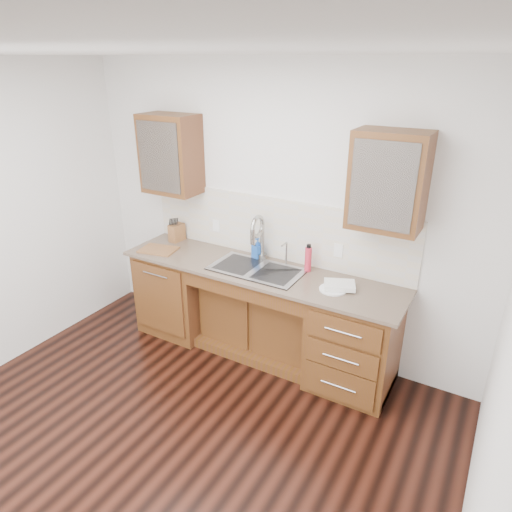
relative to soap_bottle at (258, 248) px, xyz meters
The scene contains 25 objects.
ground 1.97m from the soap_bottle, 85.70° to the right, with size 4.00×3.50×0.10m, color black.
ceiling 2.40m from the soap_bottle, 85.70° to the right, with size 4.00×3.50×0.10m, color white.
wall_back 0.39m from the soap_bottle, 50.23° to the left, with size 4.00×0.10×2.70m, color white.
base_cabinet_left 1.03m from the soap_bottle, 165.68° to the right, with size 0.70×0.62×0.88m, color #593014.
base_cabinet_center 0.68m from the soap_bottle, 44.18° to the right, with size 1.20×0.44×0.70m, color #593014.
base_cabinet_right 1.24m from the soap_bottle, 11.10° to the right, with size 0.70×0.62×0.88m, color #593014.
countertop 0.28m from the soap_bottle, 61.17° to the right, with size 2.70×0.65×0.03m, color #84705B.
backsplash 0.25m from the soap_bottle, 35.39° to the left, with size 2.70×0.02×0.59m, color beige.
sink 0.33m from the soap_bottle, 62.70° to the right, with size 0.84×0.46×0.19m, color #9E9EA5.
faucet 0.11m from the soap_bottle, 11.19° to the right, with size 0.04×0.04×0.40m, color #999993.
filter_tap 0.30m from the soap_bottle, ahead, with size 0.02×0.02×0.24m, color #999993.
upper_cabinet_left 1.23m from the soap_bottle, behind, with size 0.55×0.34×0.75m, color #593014.
upper_cabinet_right 1.43m from the soap_bottle, ahead, with size 0.55×0.34×0.75m, color #593014.
outlet_left 0.54m from the soap_bottle, behind, with size 0.08×0.01×0.12m, color white.
outlet_right 0.79m from the soap_bottle, ahead, with size 0.08×0.01×0.12m, color white.
soap_bottle is the anchor object (origin of this frame).
water_bottle 0.54m from the soap_bottle, ahead, with size 0.06×0.06×0.23m, color #C2253A.
plate 0.92m from the soap_bottle, 17.08° to the right, with size 0.23×0.23×0.01m, color white.
dish_towel 0.94m from the soap_bottle, 13.71° to the right, with size 0.25×0.18×0.04m, color white.
knife_block 0.96m from the soap_bottle, behind, with size 0.10×0.16×0.18m, color brown.
cutting_board 1.01m from the soap_bottle, 160.46° to the right, with size 0.35×0.25×0.02m, color brown.
cup_left_a 1.28m from the soap_bottle, behind, with size 0.14×0.14×0.11m, color silver.
cup_left_b 1.10m from the soap_bottle, behind, with size 0.10×0.10×0.09m, color white.
cup_right_a 1.27m from the soap_bottle, ahead, with size 0.13×0.13×0.10m, color white.
cup_right_b 1.44m from the soap_bottle, ahead, with size 0.10×0.10×0.09m, color white.
Camera 1 is at (1.86, -1.84, 2.68)m, focal length 32.00 mm.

